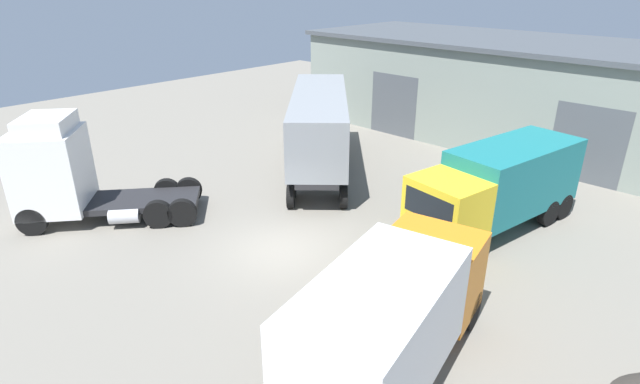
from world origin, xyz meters
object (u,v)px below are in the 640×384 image
Objects in this scene: tractor_unit_white at (66,173)px; box_truck_orange at (394,315)px; container_trailer_black at (319,123)px; box_truck_yellow at (498,185)px.

box_truck_orange is at bearing 136.10° from tractor_unit_white.
box_truck_orange is at bearing -171.77° from container_trailer_black.
container_trailer_black is at bearing -79.14° from box_truck_yellow.
container_trailer_black is 1.27× the size of box_truck_orange.
container_trailer_black reaches higher than box_truck_yellow.
tractor_unit_white is at bearing 119.55° from container_trailer_black.
box_truck_orange is (10.72, -8.67, -0.64)m from container_trailer_black.
box_truck_yellow is (12.27, 10.68, -0.15)m from tractor_unit_white.
box_truck_yellow is 1.10× the size of box_truck_orange.
tractor_unit_white is 0.87× the size of box_truck_yellow.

